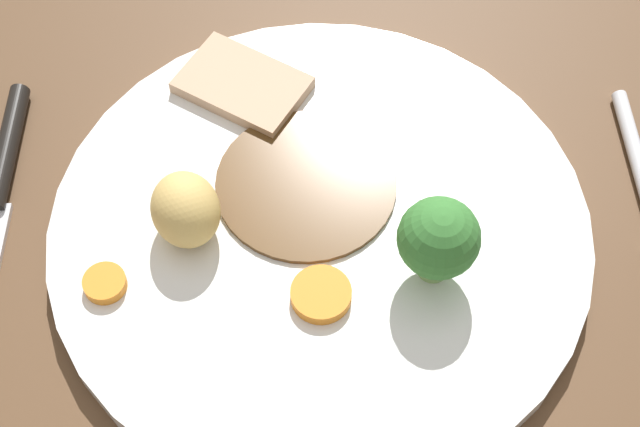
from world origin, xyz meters
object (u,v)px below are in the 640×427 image
object	(u,v)px
roast_potato_left	(185,217)
carrot_coin_front	(321,294)
dinner_plate	(320,230)
carrot_coin_back	(105,283)
broccoli_floret	(438,240)
meat_slice_main	(243,85)

from	to	relation	value
roast_potato_left	carrot_coin_front	bearing A→B (deg)	149.98
dinner_plate	roast_potato_left	xyz separation A→B (cm)	(7.01, 0.52, 2.64)
dinner_plate	carrot_coin_back	bearing A→B (deg)	16.47
roast_potato_left	broccoli_floret	distance (cm)	13.07
carrot_coin_front	broccoli_floret	distance (cm)	6.65
meat_slice_main	roast_potato_left	distance (cm)	10.58
carrot_coin_front	broccoli_floret	size ratio (longest dim) A/B	0.59
meat_slice_main	carrot_coin_back	xyz separation A→B (cm)	(7.12, 12.88, -0.07)
dinner_plate	roast_potato_left	world-z (taller)	roast_potato_left
dinner_plate	carrot_coin_front	size ratio (longest dim) A/B	9.31
carrot_coin_front	roast_potato_left	bearing A→B (deg)	-30.02
carrot_coin_front	meat_slice_main	bearing A→B (deg)	-74.11
dinner_plate	meat_slice_main	distance (cm)	10.47
meat_slice_main	carrot_coin_front	bearing A→B (deg)	105.89
dinner_plate	carrot_coin_front	distance (cm)	4.61
dinner_plate	meat_slice_main	xyz separation A→B (cm)	(4.14, -9.55, 1.10)
carrot_coin_front	carrot_coin_back	bearing A→B (deg)	-5.94
roast_potato_left	carrot_coin_back	world-z (taller)	roast_potato_left
roast_potato_left	carrot_coin_front	world-z (taller)	roast_potato_left
roast_potato_left	carrot_coin_back	xyz separation A→B (cm)	(4.25, 2.81, -1.62)
dinner_plate	meat_slice_main	bearing A→B (deg)	-66.54
meat_slice_main	carrot_coin_back	bearing A→B (deg)	61.07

